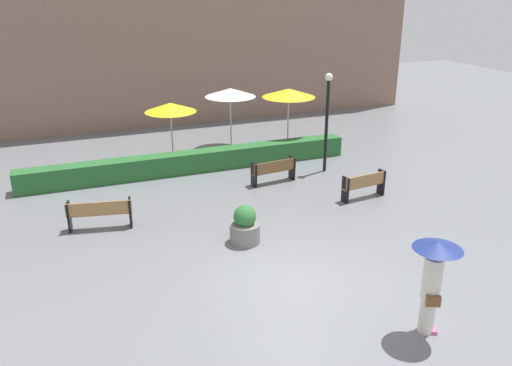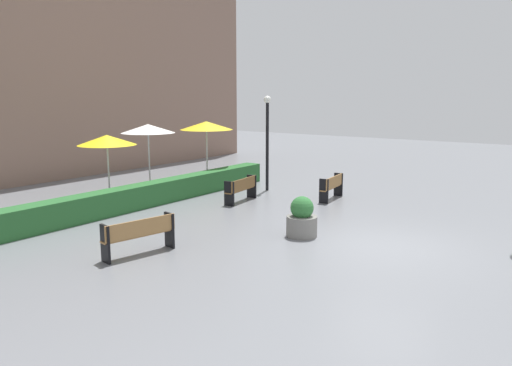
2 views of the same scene
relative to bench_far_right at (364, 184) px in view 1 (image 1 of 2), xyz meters
name	(u,v)px [view 1 (image 1 of 2)]	position (x,y,z in m)	size (l,w,h in m)	color
ground_plane	(293,278)	(-4.36, -3.69, -0.51)	(60.00, 60.00, 0.00)	slate
bench_far_right	(364,184)	(0.00, 0.00, 0.00)	(1.64, 0.51, 0.87)	#9E7242
bench_far_left	(100,212)	(-8.36, 0.83, 0.02)	(1.86, 0.70, 0.88)	#9E7242
bench_back_row	(274,170)	(-2.19, 2.44, -0.01)	(1.72, 0.56, 0.85)	brown
pedestrian_with_umbrella	(433,274)	(-2.74, -6.61, 0.84)	(0.96, 0.96, 2.11)	silver
planter_pot	(245,227)	(-4.77, -1.50, -0.04)	(0.83, 0.83, 1.09)	slate
lamp_post	(327,112)	(0.12, 2.92, 1.77)	(0.28, 0.28, 3.70)	black
patio_umbrella_yellow	(170,107)	(-4.97, 6.17, 1.69)	(2.00, 2.00, 2.38)	silver
patio_umbrella_white	(230,93)	(-2.18, 7.13, 1.89)	(2.14, 2.14, 2.58)	silver
patio_umbrella_yellow_far	(289,93)	(-0.05, 5.89, 1.95)	(2.21, 2.21, 2.64)	silver
hedge_strip	(192,162)	(-4.58, 4.71, -0.13)	(12.51, 0.70, 0.78)	#28602D
building_facade	(150,20)	(-4.36, 12.31, 4.55)	(28.00, 1.20, 10.14)	#846656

